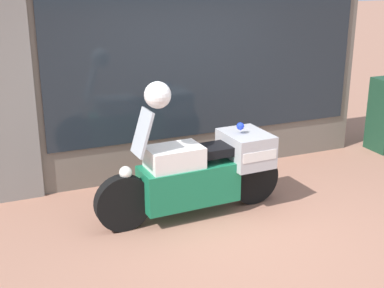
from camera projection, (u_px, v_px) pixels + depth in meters
ground_plane at (240, 229)px, 5.90m from camera, size 60.00×60.00×0.00m
shop_building at (143, 40)px, 6.89m from camera, size 5.63×0.55×3.68m
window_display at (200, 134)px, 7.67m from camera, size 4.22×0.30×1.95m
paramedic_motorcycle at (203, 171)px, 6.13m from camera, size 2.29×0.65×1.33m
white_helmet at (158, 95)px, 5.61m from camera, size 0.29×0.29×0.29m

